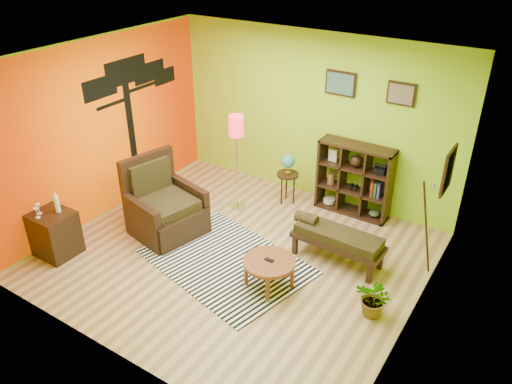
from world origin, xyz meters
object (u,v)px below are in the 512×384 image
Objects in this scene: cube_shelf at (355,180)px; potted_plant at (375,302)px; globe_table at (288,167)px; bench at (336,237)px; side_cabinet at (55,233)px; armchair at (164,210)px; coffee_table at (269,264)px; floor_lamp at (236,134)px.

cube_shelf reaches higher than potted_plant.
globe_table reaches higher than bench.
side_cabinet is at bearing -123.68° from globe_table.
bench is at bearing 15.54° from armchair.
globe_table is 0.67× the size of bench.
coffee_table is 2.28m from globe_table.
bench is (1.99, -0.47, -0.93)m from floor_lamp.
floor_lamp is at bearing 156.63° from potted_plant.
bench is at bearing -77.05° from cube_shelf.
coffee_table is 1.10m from bench.
floor_lamp is at bearing 59.89° from side_cabinet.
coffee_table is 0.58× the size of armchair.
cube_shelf is at bearing 15.84° from globe_table.
floor_lamp is 2.24m from bench.
side_cabinet reaches higher than bench.
armchair is 1.32× the size of globe_table.
side_cabinet is at bearing -163.92° from potted_plant.
cube_shelf is 0.90× the size of bench.
potted_plant is at bearing -40.95° from bench.
globe_table is 2.95m from potted_plant.
cube_shelf reaches higher than side_cabinet.
coffee_table is 1.39m from potted_plant.
side_cabinet is (-0.89, -1.31, -0.02)m from armchair.
cube_shelf is (3.11, 3.38, 0.26)m from side_cabinet.
cube_shelf is (0.16, 2.37, 0.24)m from coffee_table.
armchair is at bearing -114.99° from floor_lamp.
coffee_table is 2.32m from floor_lamp.
coffee_table is 2.09m from armchair.
armchair is 0.98× the size of cube_shelf.
floor_lamp is 1.35× the size of cube_shelf.
floor_lamp is 2.03m from cube_shelf.
globe_table is at bearing 56.80° from armchair.
side_cabinet is (-2.96, -1.01, -0.02)m from coffee_table.
coffee_table is 1.36× the size of potted_plant.
potted_plant is at bearing -60.69° from cube_shelf.
bench is (2.54, 0.71, 0.03)m from armchair.
potted_plant is at bearing -23.37° from floor_lamp.
bench is (3.43, 2.01, 0.05)m from side_cabinet.
bench is at bearing -13.41° from floor_lamp.
floor_lamp reaches higher than cube_shelf.
side_cabinet is 4.60m from cube_shelf.
floor_lamp is 3.24× the size of potted_plant.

